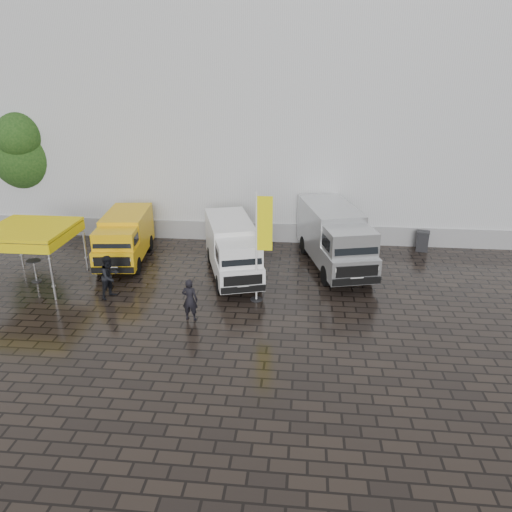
{
  "coord_description": "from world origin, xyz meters",
  "views": [
    {
      "loc": [
        2.05,
        -17.61,
        9.13
      ],
      "look_at": [
        0.05,
        2.2,
        1.36
      ],
      "focal_mm": 35.0,
      "sensor_mm": 36.0,
      "label": 1
    }
  ],
  "objects_px": {
    "van_yellow": "(125,239)",
    "flagpole": "(261,242)",
    "van_silver": "(335,239)",
    "person_front": "(190,300)",
    "van_white": "(232,250)",
    "cocktail_table": "(35,271)",
    "person_tent": "(110,277)",
    "canopy_tent": "(29,231)",
    "wheelie_bin": "(423,241)"
  },
  "relations": [
    {
      "from": "wheelie_bin",
      "to": "person_tent",
      "type": "relative_size",
      "value": 0.57
    },
    {
      "from": "van_yellow",
      "to": "wheelie_bin",
      "type": "height_order",
      "value": "van_yellow"
    },
    {
      "from": "canopy_tent",
      "to": "van_yellow",
      "type": "bearing_deg",
      "value": 43.07
    },
    {
      "from": "flagpole",
      "to": "van_yellow",
      "type": "bearing_deg",
      "value": 152.47
    },
    {
      "from": "canopy_tent",
      "to": "flagpole",
      "type": "height_order",
      "value": "flagpole"
    },
    {
      "from": "van_silver",
      "to": "flagpole",
      "type": "xyz_separation_m",
      "value": [
        -3.11,
        -3.97,
        1.14
      ]
    },
    {
      "from": "wheelie_bin",
      "to": "person_front",
      "type": "relative_size",
      "value": 0.62
    },
    {
      "from": "van_yellow",
      "to": "van_white",
      "type": "xyz_separation_m",
      "value": [
        5.42,
        -1.14,
        0.07
      ]
    },
    {
      "from": "cocktail_table",
      "to": "wheelie_bin",
      "type": "xyz_separation_m",
      "value": [
        17.88,
        5.76,
        0.01
      ]
    },
    {
      "from": "canopy_tent",
      "to": "person_front",
      "type": "relative_size",
      "value": 2.04
    },
    {
      "from": "wheelie_bin",
      "to": "person_front",
      "type": "xyz_separation_m",
      "value": [
        -10.27,
        -8.51,
        0.31
      ]
    },
    {
      "from": "cocktail_table",
      "to": "person_tent",
      "type": "height_order",
      "value": "person_tent"
    },
    {
      "from": "canopy_tent",
      "to": "flagpole",
      "type": "bearing_deg",
      "value": -4.26
    },
    {
      "from": "van_silver",
      "to": "van_yellow",
      "type": "bearing_deg",
      "value": 167.6
    },
    {
      "from": "van_white",
      "to": "wheelie_bin",
      "type": "relative_size",
      "value": 5.41
    },
    {
      "from": "van_white",
      "to": "person_front",
      "type": "distance_m",
      "value": 4.5
    },
    {
      "from": "van_silver",
      "to": "cocktail_table",
      "type": "relative_size",
      "value": 6.31
    },
    {
      "from": "van_silver",
      "to": "flagpole",
      "type": "relative_size",
      "value": 1.4
    },
    {
      "from": "van_yellow",
      "to": "van_silver",
      "type": "relative_size",
      "value": 0.78
    },
    {
      "from": "cocktail_table",
      "to": "person_tent",
      "type": "relative_size",
      "value": 0.55
    },
    {
      "from": "flagpole",
      "to": "cocktail_table",
      "type": "distance_m",
      "value": 10.34
    },
    {
      "from": "van_white",
      "to": "wheelie_bin",
      "type": "height_order",
      "value": "van_white"
    },
    {
      "from": "canopy_tent",
      "to": "person_tent",
      "type": "height_order",
      "value": "canopy_tent"
    },
    {
      "from": "van_yellow",
      "to": "flagpole",
      "type": "height_order",
      "value": "flagpole"
    },
    {
      "from": "canopy_tent",
      "to": "cocktail_table",
      "type": "height_order",
      "value": "canopy_tent"
    },
    {
      "from": "van_silver",
      "to": "person_front",
      "type": "height_order",
      "value": "van_silver"
    },
    {
      "from": "van_yellow",
      "to": "flagpole",
      "type": "relative_size",
      "value": 1.08
    },
    {
      "from": "person_front",
      "to": "wheelie_bin",
      "type": "bearing_deg",
      "value": -133.63
    },
    {
      "from": "van_silver",
      "to": "person_front",
      "type": "bearing_deg",
      "value": -148.06
    },
    {
      "from": "flagpole",
      "to": "wheelie_bin",
      "type": "xyz_separation_m",
      "value": [
        7.78,
        6.6,
        -2.0
      ]
    },
    {
      "from": "van_yellow",
      "to": "van_white",
      "type": "height_order",
      "value": "van_white"
    },
    {
      "from": "van_yellow",
      "to": "van_white",
      "type": "bearing_deg",
      "value": -18.39
    },
    {
      "from": "van_yellow",
      "to": "cocktail_table",
      "type": "distance_m",
      "value": 4.25
    },
    {
      "from": "van_silver",
      "to": "wheelie_bin",
      "type": "xyz_separation_m",
      "value": [
        4.67,
        2.64,
        -0.86
      ]
    },
    {
      "from": "flagpole",
      "to": "cocktail_table",
      "type": "relative_size",
      "value": 4.52
    },
    {
      "from": "van_white",
      "to": "van_silver",
      "type": "distance_m",
      "value": 4.86
    },
    {
      "from": "van_yellow",
      "to": "person_front",
      "type": "bearing_deg",
      "value": -57.63
    },
    {
      "from": "person_front",
      "to": "cocktail_table",
      "type": "bearing_deg",
      "value": -13.17
    },
    {
      "from": "van_silver",
      "to": "cocktail_table",
      "type": "height_order",
      "value": "van_silver"
    },
    {
      "from": "van_silver",
      "to": "person_front",
      "type": "relative_size",
      "value": 3.84
    },
    {
      "from": "van_silver",
      "to": "canopy_tent",
      "type": "relative_size",
      "value": 1.88
    },
    {
      "from": "wheelie_bin",
      "to": "person_tent",
      "type": "height_order",
      "value": "person_tent"
    },
    {
      "from": "flagpole",
      "to": "person_front",
      "type": "bearing_deg",
      "value": -142.59
    },
    {
      "from": "van_white",
      "to": "van_silver",
      "type": "relative_size",
      "value": 0.88
    },
    {
      "from": "person_tent",
      "to": "van_yellow",
      "type": "bearing_deg",
      "value": 36.78
    },
    {
      "from": "van_yellow",
      "to": "van_white",
      "type": "relative_size",
      "value": 0.89
    },
    {
      "from": "van_white",
      "to": "canopy_tent",
      "type": "relative_size",
      "value": 1.65
    },
    {
      "from": "person_front",
      "to": "van_silver",
      "type": "bearing_deg",
      "value": -126.93
    },
    {
      "from": "van_white",
      "to": "canopy_tent",
      "type": "distance_m",
      "value": 8.75
    },
    {
      "from": "van_silver",
      "to": "person_tent",
      "type": "distance_m",
      "value": 10.25
    }
  ]
}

